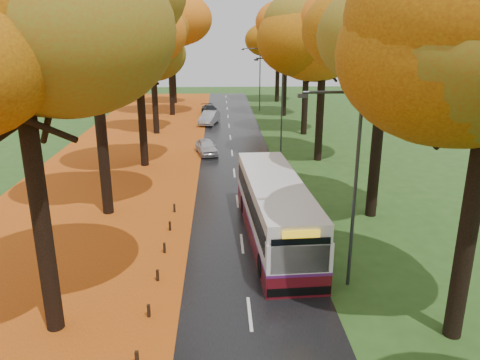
{
  "coord_description": "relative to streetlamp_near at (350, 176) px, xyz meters",
  "views": [
    {
      "loc": [
        -1.01,
        -8.93,
        10.02
      ],
      "look_at": [
        0.0,
        14.26,
        2.6
      ],
      "focal_mm": 35.0,
      "sensor_mm": 36.0,
      "label": 1
    }
  ],
  "objects": [
    {
      "name": "centre_line",
      "position": [
        -3.95,
        17.0,
        -4.67
      ],
      "size": [
        0.12,
        90.0,
        0.01
      ],
      "primitive_type": "cube",
      "color": "silver",
      "rests_on": "road"
    },
    {
      "name": "car_white",
      "position": [
        -6.11,
        21.68,
        -4.05
      ],
      "size": [
        2.26,
        3.92,
        1.25
      ],
      "primitive_type": "imported",
      "rotation": [
        0.0,
        0.0,
        0.22
      ],
      "color": "silver",
      "rests_on": "road"
    },
    {
      "name": "car_silver",
      "position": [
        -6.12,
        35.04,
        -3.96
      ],
      "size": [
        2.47,
        4.58,
        1.43
      ],
      "primitive_type": "imported",
      "rotation": [
        0.0,
        0.0,
        -0.23
      ],
      "color": "gray",
      "rests_on": "road"
    },
    {
      "name": "bollard_row",
      "position": [
        -7.65,
        -3.3,
        -4.45
      ],
      "size": [
        0.11,
        23.51,
        0.52
      ],
      "color": "black",
      "rests_on": "ground"
    },
    {
      "name": "road",
      "position": [
        -3.95,
        17.0,
        -4.69
      ],
      "size": [
        6.5,
        90.0,
        0.04
      ],
      "primitive_type": "cube",
      "color": "black",
      "rests_on": "ground"
    },
    {
      "name": "car_dark",
      "position": [
        -6.16,
        41.25,
        -4.09
      ],
      "size": [
        2.54,
        4.29,
        1.16
      ],
      "primitive_type": "imported",
      "rotation": [
        0.0,
        0.0,
        0.24
      ],
      "color": "black",
      "rests_on": "road"
    },
    {
      "name": "streetlamp_far",
      "position": [
        0.0,
        44.0,
        0.0
      ],
      "size": [
        2.45,
        0.18,
        8.0
      ],
      "color": "#333538",
      "rests_on": "ground"
    },
    {
      "name": "trees_left",
      "position": [
        -11.13,
        19.06,
        4.82
      ],
      "size": [
        9.2,
        74.0,
        13.88
      ],
      "color": "black",
      "rests_on": "ground"
    },
    {
      "name": "leaf_drift",
      "position": [
        -7.0,
        17.0,
        -4.67
      ],
      "size": [
        0.9,
        90.0,
        0.01
      ],
      "primitive_type": "cube",
      "color": "#D16515",
      "rests_on": "road"
    },
    {
      "name": "leaf_verge",
      "position": [
        -12.95,
        17.0,
        -4.7
      ],
      "size": [
        12.0,
        90.0,
        0.02
      ],
      "primitive_type": "cube",
      "color": "#92320D",
      "rests_on": "ground"
    },
    {
      "name": "streetlamp_mid",
      "position": [
        0.0,
        22.0,
        0.0
      ],
      "size": [
        2.45,
        0.18,
        8.0
      ],
      "color": "#333538",
      "rests_on": "ground"
    },
    {
      "name": "bus",
      "position": [
        -2.28,
        4.64,
        -3.1
      ],
      "size": [
        3.24,
        11.57,
        3.01
      ],
      "rotation": [
        0.0,
        0.0,
        0.06
      ],
      "color": "#550D15",
      "rests_on": "road"
    },
    {
      "name": "streetlamp_near",
      "position": [
        0.0,
        0.0,
        0.0
      ],
      "size": [
        2.45,
        0.18,
        8.0
      ],
      "color": "#333538",
      "rests_on": "ground"
    },
    {
      "name": "trees_right",
      "position": [
        3.24,
        18.91,
        4.98
      ],
      "size": [
        9.3,
        74.2,
        13.96
      ],
      "color": "black",
      "rests_on": "ground"
    }
  ]
}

